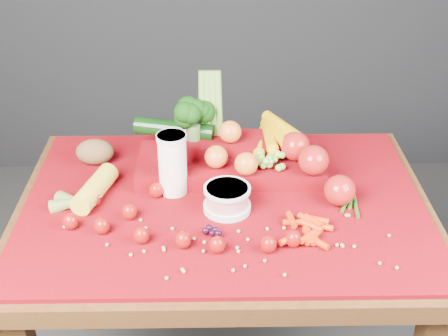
{
  "coord_description": "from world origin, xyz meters",
  "views": [
    {
      "loc": [
        -0.02,
        -1.38,
        1.67
      ],
      "look_at": [
        0.0,
        0.02,
        0.85
      ],
      "focal_mm": 50.0,
      "sensor_mm": 36.0,
      "label": 1
    }
  ],
  "objects_px": {
    "yogurt_bowl": "(227,198)",
    "milk_glass": "(172,162)",
    "table": "(224,233)",
    "produce_mound": "(240,153)"
  },
  "relations": [
    {
      "from": "table",
      "to": "produce_mound",
      "type": "distance_m",
      "value": 0.23
    },
    {
      "from": "milk_glass",
      "to": "yogurt_bowl",
      "type": "bearing_deg",
      "value": -32.75
    },
    {
      "from": "table",
      "to": "produce_mound",
      "type": "height_order",
      "value": "produce_mound"
    },
    {
      "from": "table",
      "to": "produce_mound",
      "type": "xyz_separation_m",
      "value": [
        0.05,
        0.15,
        0.17
      ]
    },
    {
      "from": "milk_glass",
      "to": "yogurt_bowl",
      "type": "distance_m",
      "value": 0.18
    },
    {
      "from": "milk_glass",
      "to": "yogurt_bowl",
      "type": "xyz_separation_m",
      "value": [
        0.14,
        -0.09,
        -0.06
      ]
    },
    {
      "from": "milk_glass",
      "to": "produce_mound",
      "type": "xyz_separation_m",
      "value": [
        0.18,
        0.11,
        -0.03
      ]
    },
    {
      "from": "table",
      "to": "milk_glass",
      "type": "relative_size",
      "value": 6.41
    },
    {
      "from": "yogurt_bowl",
      "to": "milk_glass",
      "type": "bearing_deg",
      "value": 147.25
    },
    {
      "from": "table",
      "to": "yogurt_bowl",
      "type": "xyz_separation_m",
      "value": [
        0.01,
        -0.04,
        0.14
      ]
    }
  ]
}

